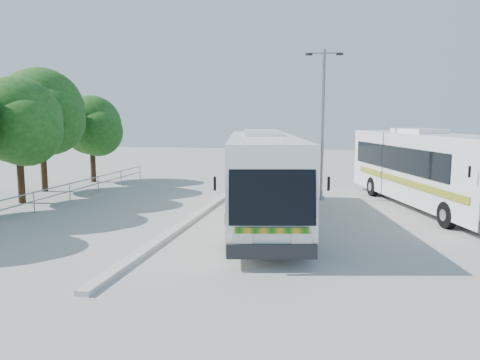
% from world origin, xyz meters
% --- Properties ---
extents(ground, '(100.00, 100.00, 0.00)m').
position_xyz_m(ground, '(0.00, 0.00, 0.00)').
color(ground, '#969691').
rests_on(ground, ground).
extents(kerb_divider, '(0.40, 16.00, 0.15)m').
position_xyz_m(kerb_divider, '(-2.30, 2.00, 0.07)').
color(kerb_divider, '#B2B2AD').
rests_on(kerb_divider, ground).
extents(railing, '(0.06, 22.00, 1.00)m').
position_xyz_m(railing, '(-10.00, 4.00, 0.74)').
color(railing, gray).
rests_on(railing, ground).
extents(tree_far_c, '(4.97, 4.69, 6.49)m').
position_xyz_m(tree_far_c, '(-12.12, 5.10, 4.26)').
color(tree_far_c, '#382314').
rests_on(tree_far_c, ground).
extents(tree_far_d, '(5.62, 5.30, 7.33)m').
position_xyz_m(tree_far_d, '(-13.31, 8.80, 4.82)').
color(tree_far_d, '#382314').
rests_on(tree_far_d, ground).
extents(tree_far_e, '(4.54, 4.28, 5.92)m').
position_xyz_m(tree_far_e, '(-12.63, 13.30, 3.89)').
color(tree_far_e, '#382314').
rests_on(tree_far_e, ground).
extents(coach_main, '(5.19, 13.39, 3.65)m').
position_xyz_m(coach_main, '(0.75, 3.25, 2.00)').
color(coach_main, white).
rests_on(coach_main, ground).
extents(coach_adjacent, '(6.43, 13.33, 3.65)m').
position_xyz_m(coach_adjacent, '(8.08, 7.97, 2.00)').
color(coach_adjacent, silver).
rests_on(coach_adjacent, ground).
extents(lamppost, '(1.94, 0.46, 7.94)m').
position_xyz_m(lamppost, '(2.99, 9.32, 4.38)').
color(lamppost, gray).
rests_on(lamppost, ground).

